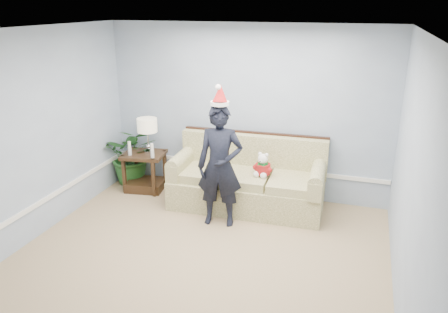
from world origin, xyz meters
The scene contains 10 objects.
room_shell centered at (0.00, 0.00, 1.35)m, with size 4.54×5.04×2.74m.
wainscot_trim centered at (-1.18, 1.18, 0.45)m, with size 4.49×4.99×0.06m.
sofa centered at (0.18, 2.03, 0.38)m, with size 2.32×1.06×1.07m.
side_table centered at (-1.61, 2.06, 0.25)m, with size 0.74×0.65×0.64m.
table_lamp centered at (-1.55, 2.13, 1.08)m, with size 0.32×0.32×0.57m.
candle_pair centered at (-1.57, 1.91, 0.75)m, with size 0.46×0.06×0.23m.
houseplant centered at (-1.94, 2.28, 0.51)m, with size 0.91×0.79×1.01m, color #235A23.
man centered at (-0.04, 1.34, 0.86)m, with size 0.63×0.41×1.72m, color black.
santa_hat centered at (-0.04, 1.35, 1.83)m, with size 0.29×0.31×0.29m.
teddy_bear centered at (0.43, 1.89, 0.69)m, with size 0.26×0.28×0.36m.
Camera 1 is at (1.73, -3.95, 2.97)m, focal length 35.00 mm.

